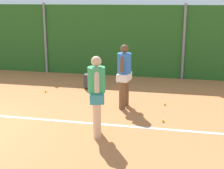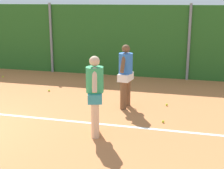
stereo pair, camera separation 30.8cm
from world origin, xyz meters
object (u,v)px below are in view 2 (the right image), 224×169
Objects in this scene: player_midcourt at (126,73)px; tennis_ball_6 at (3,77)px; ball_hopper at (92,80)px; tennis_ball_8 at (49,91)px; player_foreground_near at (95,92)px; tennis_ball_9 at (167,105)px; tennis_ball_0 at (163,121)px; tennis_ball_5 at (101,84)px.

tennis_ball_6 is at bearing 73.61° from player_midcourt.
ball_hopper reaches higher than tennis_ball_8.
player_foreground_near is 27.04× the size of tennis_ball_8.
tennis_ball_9 is at bearing -25.61° from ball_hopper.
tennis_ball_6 is (-6.49, 3.24, 0.00)m from tennis_ball_0.
tennis_ball_0 is at bearing -44.43° from ball_hopper.
player_midcourt is at bearing -58.56° from tennis_ball_5.
tennis_ball_8 is (-2.52, 2.97, -0.97)m from player_foreground_near.
tennis_ball_0 is at bearing -69.23° from player_foreground_near.
player_midcourt is 3.07m from tennis_ball_8.
tennis_ball_6 is 2.90m from tennis_ball_8.
tennis_ball_8 is at bearing 23.45° from player_foreground_near.
player_midcourt is at bearing -23.35° from tennis_ball_6.
ball_hopper is 1.48m from tennis_ball_8.
tennis_ball_9 is (2.62, -1.25, -0.26)m from ball_hopper.
tennis_ball_8 is at bearing -138.62° from tennis_ball_5.
player_foreground_near is 27.04× the size of tennis_ball_0.
player_foreground_near is 27.04× the size of tennis_ball_5.
player_foreground_near is at bearing -119.37° from tennis_ball_9.
tennis_ball_6 is at bearing 152.02° from tennis_ball_8.
player_foreground_near is at bearing -49.69° from tennis_ball_8.
player_midcourt reaches higher than tennis_ball_8.
player_foreground_near is 3.48× the size of ball_hopper.
tennis_ball_0 is 1.35m from tennis_ball_9.
tennis_ball_5 is at bearing 38.40° from player_midcourt.
tennis_ball_8 is (-3.92, 1.88, 0.00)m from tennis_ball_0.
tennis_ball_5 is at bearing 73.55° from ball_hopper.
ball_hopper is at bearing -9.47° from tennis_ball_6.
tennis_ball_8 is at bearing 154.38° from tennis_ball_0.
tennis_ball_6 is (-3.83, 0.64, -0.26)m from ball_hopper.
ball_hopper is at bearing 29.68° from tennis_ball_8.
tennis_ball_5 is at bearing 41.38° from tennis_ball_8.
tennis_ball_5 is at bearing -2.36° from player_foreground_near.
tennis_ball_6 is (-5.08, 4.33, -0.97)m from player_foreground_near.
player_foreground_near is 4.01m from tennis_ball_8.
tennis_ball_0 is 1.00× the size of tennis_ball_8.
player_midcourt reaches higher than tennis_ball_5.
tennis_ball_0 is 7.25m from tennis_ball_6.
player_midcourt is at bearing -23.90° from player_foreground_near.
tennis_ball_8 is (-2.77, 0.94, -0.96)m from player_midcourt.
player_midcourt is 26.75× the size of tennis_ball_5.
tennis_ball_6 is at bearing 163.63° from tennis_ball_9.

